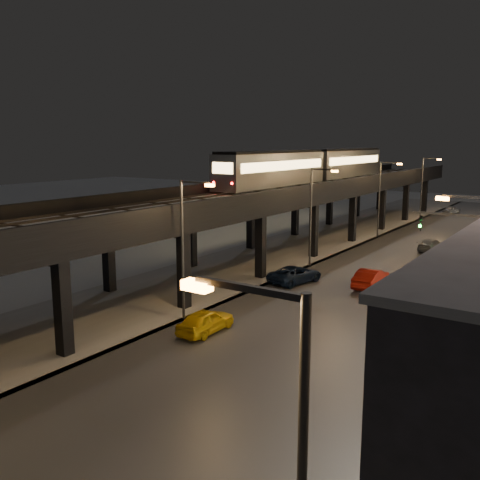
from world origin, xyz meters
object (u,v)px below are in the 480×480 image
Objects in this scene: car_near_white at (371,279)px; car_onc_silver at (397,316)px; subway_train at (313,165)px; car_mid_silver at (295,275)px; car_mid_dark at (431,246)px; car_far_white at (451,210)px; car_onc_white at (473,251)px; car_taxi at (206,322)px.

car_onc_silver is (4.51, -7.65, -0.03)m from car_near_white.
subway_train reaches higher than car_near_white.
car_mid_silver reaches higher than car_mid_dark.
car_mid_dark reaches higher than car_far_white.
car_mid_silver is at bearing -119.33° from car_onc_white.
car_mid_silver is at bearing 18.24° from car_near_white.
car_mid_silver is (-5.62, -1.98, -0.06)m from car_near_white.
car_onc_white is (4.14, -0.56, -0.01)m from car_mid_dark.
car_onc_silver reaches higher than car_mid_dark.
car_taxi is 0.96× the size of car_mid_dark.
car_onc_white is at bearing 177.55° from car_mid_dark.
car_onc_silver is at bearing -90.70° from car_onc_white.
car_onc_white is at bearing -10.59° from subway_train.
car_near_white is 17.14m from car_onc_white.
car_near_white reaches higher than car_onc_silver.
car_mid_silver is at bearing -66.88° from subway_train.
subway_train reaches higher than car_taxi.
car_onc_silver is (9.38, -56.53, 0.10)m from car_far_white.
car_onc_silver is 1.01× the size of car_onc_white.
car_onc_silver is (9.16, 7.52, 0.00)m from car_taxi.
car_taxi is 0.85× the size of car_mid_silver.
subway_train is 10.53× the size of car_far_white.
car_near_white is 1.05× the size of car_onc_silver.
car_taxi is 15.86m from car_near_white.
car_near_white is at bearing -105.78° from car_onc_white.
subway_train is 8.88× the size of car_onc_white.
car_far_white is 33.59m from car_onc_white.
car_mid_silver is 50.87m from car_far_white.
car_onc_white is at bearing 119.31° from car_far_white.
subway_train is 31.44m from car_far_white.
car_mid_dark is at bearing -91.83° from car_near_white.
car_mid_dark is (0.20, 17.14, -0.11)m from car_near_white.
car_near_white is (4.64, 15.17, 0.04)m from car_taxi.
subway_train reaches higher than car_mid_dark.
car_mid_dark is (15.30, -3.08, -7.85)m from subway_train.
car_far_white is at bearing 104.79° from car_onc_white.
car_onc_white is at bearing -105.83° from car_near_white.
subway_train is at bearing 168.30° from car_onc_white.
subway_train is at bearing -54.41° from car_near_white.
car_near_white is 1.25× the size of car_far_white.
car_onc_white is (8.99, 31.75, -0.09)m from car_taxi.
car_far_white is (-5.07, 31.74, -0.02)m from car_mid_dark.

